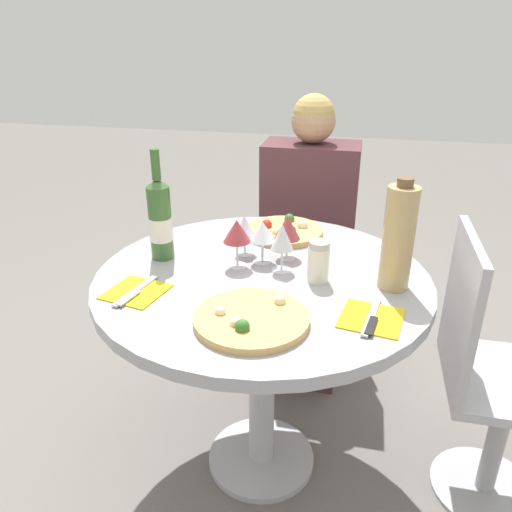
{
  "coord_description": "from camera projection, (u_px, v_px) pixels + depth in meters",
  "views": [
    {
      "loc": [
        0.27,
        -1.3,
        1.41
      ],
      "look_at": [
        0.0,
        -0.09,
        0.85
      ],
      "focal_mm": 35.0,
      "sensor_mm": 36.0,
      "label": 1
    }
  ],
  "objects": [
    {
      "name": "ground_plane",
      "position": [
        261.0,
        460.0,
        1.79
      ],
      "size": [
        12.0,
        12.0,
        0.0
      ],
      "primitive_type": "plane",
      "color": "slate",
      "rests_on": "ground"
    },
    {
      "name": "dining_table",
      "position": [
        262.0,
        307.0,
        1.53
      ],
      "size": [
        0.99,
        0.99,
        0.75
      ],
      "color": "#B2B2B7",
      "rests_on": "ground_plane"
    },
    {
      "name": "chair_behind_diner",
      "position": [
        309.0,
        257.0,
        2.33
      ],
      "size": [
        0.39,
        0.39,
        0.9
      ],
      "rotation": [
        0.0,
        0.0,
        3.14
      ],
      "color": "#ADADB2",
      "rests_on": "ground_plane"
    },
    {
      "name": "seated_diner",
      "position": [
        305.0,
        254.0,
        2.17
      ],
      "size": [
        0.4,
        0.47,
        1.18
      ],
      "rotation": [
        0.0,
        0.0,
        3.14
      ],
      "color": "#512D33",
      "rests_on": "ground_plane"
    },
    {
      "name": "chair_empty_side",
      "position": [
        489.0,
        380.0,
        1.51
      ],
      "size": [
        0.39,
        0.39,
        0.9
      ],
      "rotation": [
        0.0,
        0.0,
        -1.57
      ],
      "color": "#ADADB2",
      "rests_on": "ground_plane"
    },
    {
      "name": "pizza_large",
      "position": [
        251.0,
        319.0,
        1.23
      ],
      "size": [
        0.29,
        0.29,
        0.05
      ],
      "color": "tan",
      "rests_on": "dining_table"
    },
    {
      "name": "pizza_small_far",
      "position": [
        284.0,
        230.0,
        1.77
      ],
      "size": [
        0.28,
        0.28,
        0.05
      ],
      "color": "tan",
      "rests_on": "dining_table"
    },
    {
      "name": "wine_bottle",
      "position": [
        160.0,
        219.0,
        1.54
      ],
      "size": [
        0.07,
        0.07,
        0.35
      ],
      "color": "#38602D",
      "rests_on": "dining_table"
    },
    {
      "name": "tall_carafe",
      "position": [
        398.0,
        239.0,
        1.34
      ],
      "size": [
        0.09,
        0.09,
        0.32
      ],
      "color": "tan",
      "rests_on": "dining_table"
    },
    {
      "name": "sugar_shaker",
      "position": [
        319.0,
        262.0,
        1.42
      ],
      "size": [
        0.06,
        0.06,
        0.12
      ],
      "color": "silver",
      "rests_on": "dining_table"
    },
    {
      "name": "wine_glass_back_left",
      "position": [
        244.0,
        227.0,
        1.58
      ],
      "size": [
        0.07,
        0.07,
        0.13
      ],
      "color": "silver",
      "rests_on": "dining_table"
    },
    {
      "name": "wine_glass_center",
      "position": [
        263.0,
        232.0,
        1.52
      ],
      "size": [
        0.08,
        0.08,
        0.13
      ],
      "color": "silver",
      "rests_on": "dining_table"
    },
    {
      "name": "wine_glass_back_right",
      "position": [
        287.0,
        228.0,
        1.55
      ],
      "size": [
        0.08,
        0.08,
        0.14
      ],
      "color": "silver",
      "rests_on": "dining_table"
    },
    {
      "name": "wine_glass_front_left",
      "position": [
        237.0,
        232.0,
        1.48
      ],
      "size": [
        0.08,
        0.08,
        0.15
      ],
      "color": "silver",
      "rests_on": "dining_table"
    },
    {
      "name": "wine_glass_front_right",
      "position": [
        282.0,
        238.0,
        1.46
      ],
      "size": [
        0.07,
        0.07,
        0.15
      ],
      "color": "silver",
      "rests_on": "dining_table"
    },
    {
      "name": "place_setting_left",
      "position": [
        136.0,
        292.0,
        1.37
      ],
      "size": [
        0.18,
        0.19,
        0.01
      ],
      "color": "gold",
      "rests_on": "dining_table"
    },
    {
      "name": "place_setting_right",
      "position": [
        371.0,
        318.0,
        1.25
      ],
      "size": [
        0.17,
        0.19,
        0.01
      ],
      "color": "gold",
      "rests_on": "dining_table"
    }
  ]
}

